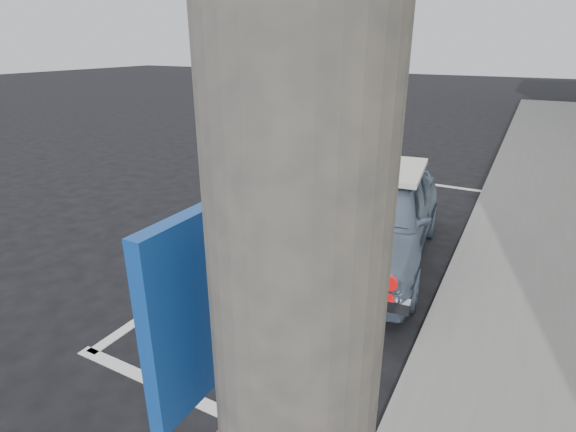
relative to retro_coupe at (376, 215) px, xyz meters
name	(u,v)px	position (x,y,z in m)	size (l,w,h in m)	color
ground	(199,353)	(-0.80, -2.74, -0.61)	(80.00, 80.00, 0.00)	black
pline_rear	(209,406)	(-0.30, -3.24, -0.61)	(3.00, 0.12, 0.01)	silver
pline_front	(416,182)	(-0.30, 3.76, -0.61)	(3.00, 0.12, 0.01)	silver
pline_side	(275,227)	(-1.70, 0.26, -0.61)	(0.12, 7.00, 0.01)	silver
retro_coupe	(376,215)	(0.00, 0.00, 0.00)	(1.84, 3.71, 1.21)	slate
cat	(346,308)	(0.20, -1.53, -0.50)	(0.24, 0.47, 0.25)	#685B4F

